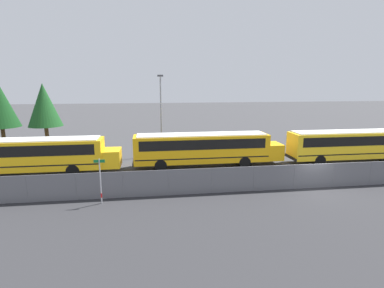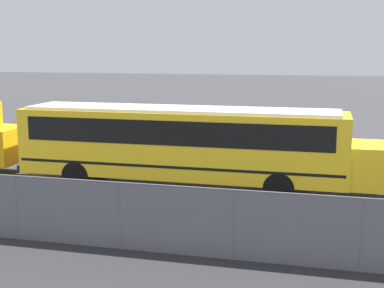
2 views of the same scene
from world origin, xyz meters
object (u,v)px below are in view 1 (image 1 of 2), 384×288
school_bus_0 (31,154)px  school_bus_1 (205,147)px  light_pole (161,112)px  tree_1 (44,105)px  street_sign (100,180)px  school_bus_2 (354,143)px

school_bus_0 → school_bus_1: bearing=2.3°
school_bus_1 → light_pole: light_pole is taller
tree_1 → school_bus_0: bearing=-79.2°
light_pole → tree_1: size_ratio=1.11×
school_bus_1 → street_sign: (-8.26, -7.78, -0.29)m
school_bus_0 → light_pole: bearing=28.4°
street_sign → tree_1: tree_1 is taller
school_bus_2 → school_bus_0: bearing=-179.6°
school_bus_2 → light_pole: 19.80m
school_bus_1 → tree_1: 19.83m
school_bus_0 → tree_1: bearing=100.8°
school_bus_0 → light_pole: 13.08m
school_bus_0 → school_bus_1: size_ratio=1.00×
school_bus_2 → tree_1: bearing=162.5°
school_bus_1 → tree_1: size_ratio=1.82×
school_bus_1 → street_sign: size_ratio=4.68×
school_bus_1 → tree_1: bearing=150.3°
school_bus_0 → tree_1: size_ratio=1.82×
street_sign → tree_1: bearing=116.6°
street_sign → tree_1: size_ratio=0.39×
school_bus_0 → school_bus_2: same height
school_bus_1 → school_bus_2: 14.91m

